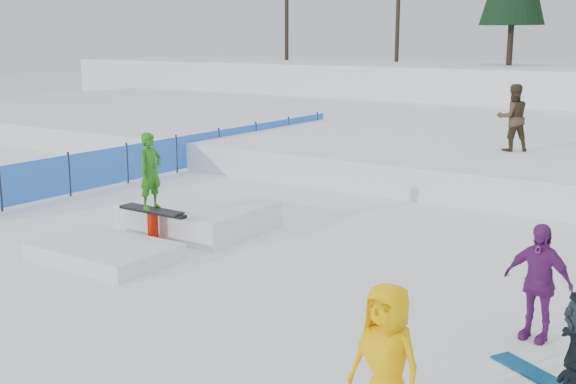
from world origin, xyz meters
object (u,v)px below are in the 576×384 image
Objects in this scene: spectator_purple at (538,282)px; spectator_yellow at (386,363)px; walker_olive at (513,118)px; jib_rail_feature at (174,222)px; safety_fence at (177,154)px.

spectator_purple is 3.26m from spectator_yellow.
walker_olive is 10.17m from jib_rail_feature.
jib_rail_feature reaches higher than spectator_purple.
jib_rail_feature reaches higher than spectator_yellow.
safety_fence is at bearing -11.40° from walker_olive.
walker_olive reaches higher than spectator_purple.
jib_rail_feature is (-3.57, -9.42, -1.40)m from walker_olive.
spectator_purple is at bearing 90.17° from spectator_yellow.
jib_rail_feature is (4.65, -5.09, -0.25)m from safety_fence.
safety_fence is at bearing 150.14° from spectator_yellow.
walker_olive is 13.97m from spectator_yellow.
spectator_yellow is 0.36× the size of jib_rail_feature.
spectator_purple is (3.61, -10.37, -0.93)m from walker_olive.
safety_fence is 10.37× the size of spectator_purple.
spectator_purple is at bearing -7.52° from jib_rail_feature.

